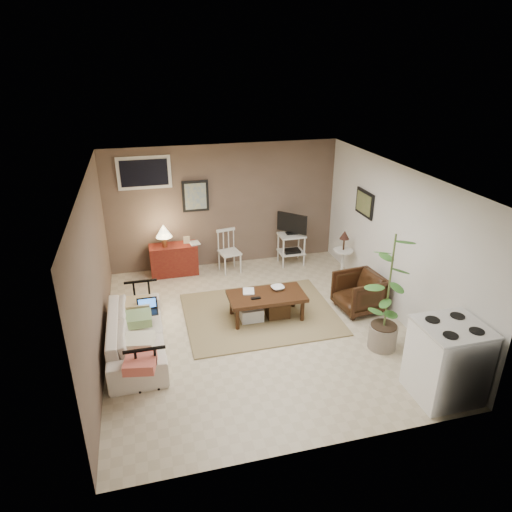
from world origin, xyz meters
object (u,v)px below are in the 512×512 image
object	(u,v)px
coffee_table	(266,304)
side_table	(343,249)
sofa	(136,328)
armchair	(359,291)
red_console	(173,257)
tv_stand	(292,238)
spindle_chair	(229,252)
stove	(447,361)
potted_plant	(389,289)

from	to	relation	value
coffee_table	side_table	distance (m)	2.09
sofa	armchair	size ratio (longest dim) A/B	2.76
side_table	red_console	bearing A→B (deg)	162.24
sofa	tv_stand	bearing A→B (deg)	-53.29
red_console	armchair	bearing A→B (deg)	-37.08
spindle_chair	stove	world-z (taller)	stove
side_table	armchair	xyz separation A→B (m)	(-0.23, -1.16, -0.25)
red_console	spindle_chair	xyz separation A→B (m)	(1.07, -0.14, 0.03)
tv_stand	armchair	size ratio (longest dim) A/B	1.53
coffee_table	armchair	xyz separation A→B (m)	(1.55, -0.11, 0.09)
coffee_table	red_console	world-z (taller)	red_console
sofa	stove	size ratio (longest dim) A/B	1.90
tv_stand	stove	size ratio (longest dim) A/B	1.05
red_console	armchair	xyz separation A→B (m)	(2.83, -2.14, -0.01)
spindle_chair	stove	distance (m)	4.56
red_console	side_table	bearing A→B (deg)	-17.76
coffee_table	side_table	xyz separation A→B (m)	(1.78, 1.05, 0.34)
stove	armchair	bearing A→B (deg)	92.12
coffee_table	sofa	xyz separation A→B (m)	(-2.01, -0.38, 0.12)
spindle_chair	side_table	size ratio (longest dim) A/B	0.86
sofa	spindle_chair	world-z (taller)	spindle_chair
coffee_table	stove	xyz separation A→B (m)	(1.63, -2.28, 0.25)
sofa	spindle_chair	size ratio (longest dim) A/B	2.31
coffee_table	stove	distance (m)	2.81
spindle_chair	armchair	bearing A→B (deg)	-48.68
spindle_chair	potted_plant	xyz separation A→B (m)	(1.62, -3.08, 0.56)
sofa	armchair	distance (m)	3.57
armchair	stove	distance (m)	2.17
armchair	stove	bearing A→B (deg)	-4.19
coffee_table	red_console	bearing A→B (deg)	122.31
coffee_table	sofa	world-z (taller)	sofa
tv_stand	coffee_table	bearing A→B (deg)	-119.05
sofa	stove	xyz separation A→B (m)	(3.64, -1.90, 0.13)
sofa	potted_plant	distance (m)	3.56
red_console	tv_stand	size ratio (longest dim) A/B	0.97
coffee_table	side_table	size ratio (longest dim) A/B	1.26
side_table	tv_stand	bearing A→B (deg)	129.76
armchair	potted_plant	bearing A→B (deg)	-13.89
coffee_table	potted_plant	xyz separation A→B (m)	(1.41, -1.19, 0.69)
potted_plant	red_console	bearing A→B (deg)	129.91
spindle_chair	armchair	distance (m)	2.67
coffee_table	tv_stand	bearing A→B (deg)	60.95
coffee_table	side_table	world-z (taller)	side_table
spindle_chair	sofa	bearing A→B (deg)	-128.36
stove	side_table	bearing A→B (deg)	87.42
sofa	potted_plant	xyz separation A→B (m)	(3.42, -0.81, 0.57)
red_console	side_table	xyz separation A→B (m)	(3.06, -0.98, 0.24)
coffee_table	potted_plant	bearing A→B (deg)	-40.17
red_console	potted_plant	xyz separation A→B (m)	(2.69, -3.22, 0.59)
sofa	side_table	size ratio (longest dim) A/B	2.00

